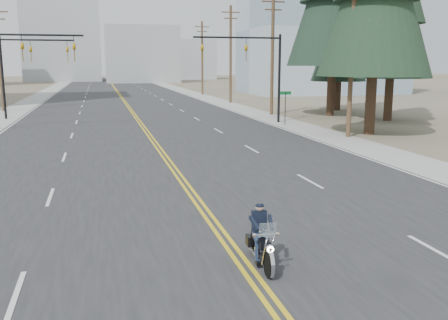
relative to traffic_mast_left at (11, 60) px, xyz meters
name	(u,v)px	position (x,y,z in m)	size (l,w,h in m)	color
road	(120,96)	(8.98, 38.00, -4.93)	(20.00, 200.00, 0.01)	#303033
sidewalk_left	(39,97)	(-2.52, 38.00, -4.93)	(3.00, 200.00, 0.01)	#A5A5A0
sidewalk_right	(196,95)	(20.48, 38.00, -4.93)	(3.00, 200.00, 0.01)	#A5A5A0
traffic_mast_left	(11,60)	(0.00, 0.00, 0.00)	(7.10, 0.26, 7.00)	black
traffic_mast_right	(255,61)	(17.95, 0.00, 0.00)	(7.10, 0.26, 7.00)	black
traffic_mast_far	(23,62)	(-0.33, 8.00, -0.06)	(6.10, 0.26, 7.00)	black
street_sign	(285,102)	(19.78, -2.00, -3.13)	(0.90, 0.06, 2.62)	black
utility_pole_b	(352,43)	(21.48, -9.00, 1.05)	(2.20, 0.30, 11.50)	brown
utility_pole_c	(272,52)	(21.48, 6.00, 0.79)	(2.20, 0.30, 11.00)	brown
utility_pole_d	(231,53)	(21.48, 21.00, 1.05)	(2.20, 0.30, 11.50)	brown
utility_pole_e	(202,57)	(21.48, 38.00, 0.79)	(2.20, 0.30, 11.00)	brown
glass_building	(321,30)	(40.98, 38.00, 5.06)	(24.00, 16.00, 20.00)	#9EB5CC
haze_bldg_b	(142,55)	(16.98, 93.00, 2.06)	(18.00, 14.00, 14.00)	#ADB2B7
haze_bldg_c	(280,46)	(48.98, 78.00, 4.06)	(16.00, 12.00, 18.00)	#B7BCC6
haze_bldg_d	(62,33)	(-3.02, 108.00, 8.06)	(20.00, 15.00, 26.00)	#ADB2B7
haze_bldg_e	(190,60)	(33.98, 118.00, 1.06)	(14.00, 14.00, 12.00)	#B7BCC6
motorcyclist	(262,236)	(9.38, -27.66, -4.20)	(0.80, 1.88, 1.47)	black
conifer_far	(340,25)	(29.63, 8.88, 3.60)	(5.55, 5.55, 14.88)	#382619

